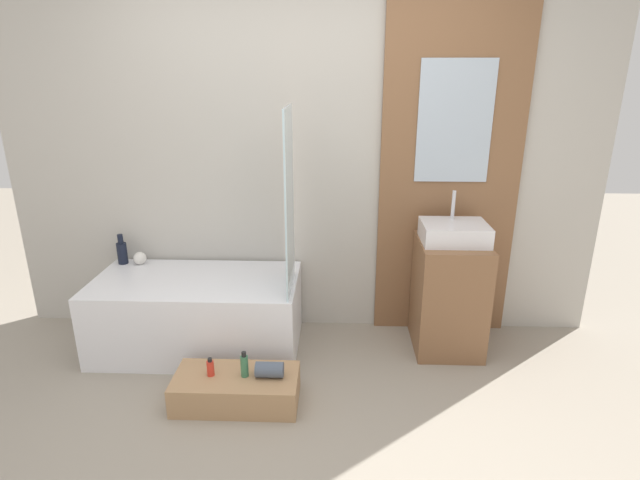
{
  "coord_description": "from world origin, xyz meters",
  "views": [
    {
      "loc": [
        0.26,
        -1.89,
        1.85
      ],
      "look_at": [
        0.16,
        0.71,
        0.96
      ],
      "focal_mm": 28.0,
      "sensor_mm": 36.0,
      "label": 1
    }
  ],
  "objects": [
    {
      "name": "vanity_cabinet",
      "position": [
        1.02,
        1.25,
        0.39
      ],
      "size": [
        0.45,
        0.51,
        0.78
      ],
      "primitive_type": "cube",
      "color": "brown",
      "rests_on": "ground_plane"
    },
    {
      "name": "towel_roll",
      "position": [
        -0.12,
        0.56,
        0.22
      ],
      "size": [
        0.16,
        0.09,
        0.09
      ],
      "primitive_type": "cylinder",
      "rotation": [
        0.0,
        1.57,
        0.0
      ],
      "color": "#4C5666",
      "rests_on": "wooden_step_bench"
    },
    {
      "name": "wooden_step_bench",
      "position": [
        -0.32,
        0.56,
        0.09
      ],
      "size": [
        0.72,
        0.35,
        0.18
      ],
      "primitive_type": "cube",
      "color": "#A87F56",
      "rests_on": "ground_plane"
    },
    {
      "name": "bottle_soap_secondary",
      "position": [
        -0.27,
        0.56,
        0.25
      ],
      "size": [
        0.04,
        0.04,
        0.16
      ],
      "color": "#38704C",
      "rests_on": "wooden_step_bench"
    },
    {
      "name": "bathtub",
      "position": [
        -0.7,
        1.18,
        0.26
      ],
      "size": [
        1.38,
        0.71,
        0.51
      ],
      "color": "white",
      "rests_on": "ground_plane"
    },
    {
      "name": "wall_tiled_back",
      "position": [
        0.0,
        1.58,
        1.3
      ],
      "size": [
        4.2,
        0.06,
        2.6
      ],
      "primitive_type": "cube",
      "color": "#B7B2A8",
      "rests_on": "ground_plane"
    },
    {
      "name": "bottle_soap_primary",
      "position": [
        -0.47,
        0.56,
        0.23
      ],
      "size": [
        0.04,
        0.04,
        0.11
      ],
      "color": "red",
      "rests_on": "wooden_step_bench"
    },
    {
      "name": "vase_tall_dark",
      "position": [
        -1.31,
        1.44,
        0.6
      ],
      "size": [
        0.07,
        0.07,
        0.22
      ],
      "color": "black",
      "rests_on": "bathtub"
    },
    {
      "name": "vase_round_light",
      "position": [
        -1.17,
        1.43,
        0.56
      ],
      "size": [
        0.09,
        0.09,
        0.09
      ],
      "primitive_type": "sphere",
      "color": "silver",
      "rests_on": "bathtub"
    },
    {
      "name": "ground_plane",
      "position": [
        0.0,
        0.0,
        0.0
      ],
      "size": [
        12.0,
        12.0,
        0.0
      ],
      "primitive_type": "plane",
      "color": "gray"
    },
    {
      "name": "glass_shower_screen",
      "position": [
        -0.04,
        1.07,
        1.08
      ],
      "size": [
        0.01,
        0.46,
        1.14
      ],
      "primitive_type": "cube",
      "color": "silver",
      "rests_on": "bathtub"
    },
    {
      "name": "wall_wood_accent",
      "position": [
        1.02,
        1.53,
        1.31
      ],
      "size": [
        0.96,
        0.04,
        2.6
      ],
      "color": "brown",
      "rests_on": "ground_plane"
    },
    {
      "name": "sink",
      "position": [
        1.02,
        1.25,
        0.84
      ],
      "size": [
        0.42,
        0.34,
        0.32
      ],
      "color": "white",
      "rests_on": "vanity_cabinet"
    }
  ]
}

